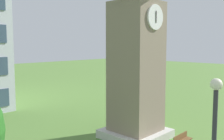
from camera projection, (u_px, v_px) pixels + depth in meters
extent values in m
cube|color=gray|center=(136.00, 71.00, 19.18)|extent=(3.13, 3.13, 10.02)
cube|color=beige|center=(135.00, 133.00, 19.65)|extent=(4.22, 4.22, 0.60)
cylinder|color=white|center=(155.00, 17.00, 17.67)|extent=(1.72, 0.12, 1.72)
cylinder|color=white|center=(150.00, 20.00, 19.95)|extent=(0.12, 1.72, 1.72)
cube|color=black|center=(156.00, 15.00, 17.61)|extent=(0.08, 0.08, 0.52)
cube|color=black|center=(156.00, 17.00, 17.62)|extent=(0.06, 0.04, 0.77)
cube|color=brown|center=(180.00, 137.00, 17.87)|extent=(1.80, 0.07, 0.40)
sphere|color=#F2EFCC|center=(216.00, 84.00, 7.72)|extent=(0.36, 0.36, 0.36)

